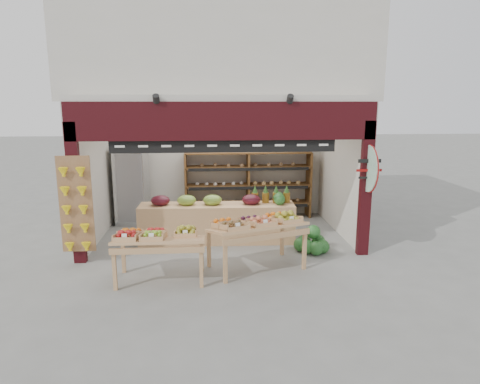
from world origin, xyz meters
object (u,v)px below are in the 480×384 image
Objects in this scene: cardboard_stack at (168,227)px; mid_counter at (217,221)px; back_shelving at (248,173)px; refrigerator at (132,186)px; display_table_left at (154,238)px; watermelon_pile at (312,243)px; display_table_right at (256,224)px.

mid_counter is (1.10, -0.42, 0.23)m from cardboard_stack.
back_shelving is 2.95m from refrigerator.
back_shelving is at bearing 63.11° from display_table_left.
back_shelving is at bearing 38.13° from cardboard_stack.
watermelon_pile is (3.01, -1.22, -0.04)m from cardboard_stack.
display_table_right reaches higher than display_table_left.
watermelon_pile is (3.02, 1.15, -0.57)m from display_table_left.
cardboard_stack is at bearing 131.76° from display_table_right.
mid_counter is at bearing -20.86° from cardboard_stack.
watermelon_pile is (1.23, 0.77, -0.65)m from display_table_right.
cardboard_stack is (-1.97, -1.55, -0.97)m from back_shelving.
refrigerator is (-2.93, -0.31, -0.24)m from back_shelving.
mid_counter is at bearing 157.30° from watermelon_pile.
refrigerator is 2.68m from mid_counter.
cardboard_stack is 0.66× the size of display_table_left.
watermelon_pile is (1.91, -0.80, -0.28)m from mid_counter.
refrigerator is at bearing 141.12° from mid_counter.
watermelon_pile is (3.96, -2.45, -0.77)m from refrigerator.
back_shelving reaches higher than display_table_right.
refrigerator reaches higher than display_table_right.
refrigerator is at bearing 127.70° from cardboard_stack.
cardboard_stack is 2.42m from display_table_left.
watermelon_pile is at bearing -27.93° from refrigerator.
display_table_right is (-0.20, -3.54, -0.36)m from back_shelving.
mid_counter is at bearing -35.04° from refrigerator.
back_shelving reaches higher than mid_counter.
refrigerator is 4.23m from display_table_right.
display_table_left is at bearing -116.89° from back_shelving.
mid_counter is at bearing 60.34° from display_table_left.
back_shelving is 3.27× the size of cardboard_stack.
back_shelving is 1.75× the size of display_table_right.
mid_counter is (2.05, -1.65, -0.50)m from refrigerator.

